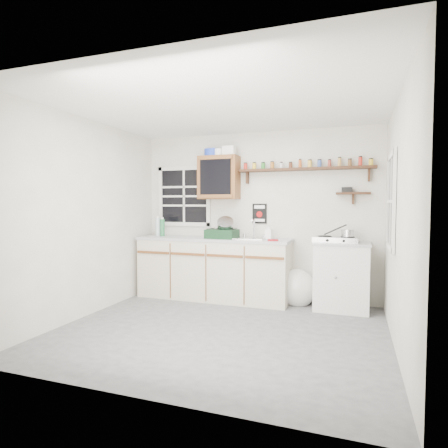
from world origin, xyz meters
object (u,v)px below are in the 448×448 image
(main_cabinet, at_px, (213,268))
(dish_rack, at_px, (223,231))
(upper_cabinet, at_px, (219,178))
(hotplate, at_px, (336,239))
(spice_shelf, at_px, (305,168))
(right_cabinet, at_px, (341,276))

(main_cabinet, xyz_separation_m, dish_rack, (0.17, -0.05, 0.56))
(upper_cabinet, bearing_deg, hotplate, -4.59)
(spice_shelf, bearing_deg, main_cabinet, -170.79)
(upper_cabinet, height_order, dish_rack, upper_cabinet)
(hotplate, bearing_deg, right_cabinet, 19.02)
(upper_cabinet, distance_m, spice_shelf, 1.28)
(main_cabinet, bearing_deg, spice_shelf, 9.21)
(right_cabinet, height_order, dish_rack, dish_rack)
(main_cabinet, distance_m, upper_cabinet, 1.37)
(spice_shelf, bearing_deg, hotplate, -24.91)
(upper_cabinet, xyz_separation_m, spice_shelf, (1.28, 0.07, 0.11))
(dish_rack, bearing_deg, right_cabinet, 5.82)
(main_cabinet, relative_size, right_cabinet, 2.54)
(main_cabinet, height_order, hotplate, hotplate)
(upper_cabinet, height_order, spice_shelf, upper_cabinet)
(main_cabinet, xyz_separation_m, hotplate, (1.76, 0.01, 0.49))
(dish_rack, bearing_deg, upper_cabinet, 128.04)
(dish_rack, relative_size, hotplate, 0.75)
(upper_cabinet, relative_size, hotplate, 1.08)
(spice_shelf, xyz_separation_m, dish_rack, (-1.14, -0.27, -0.91))
(upper_cabinet, height_order, hotplate, upper_cabinet)
(main_cabinet, relative_size, spice_shelf, 1.21)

